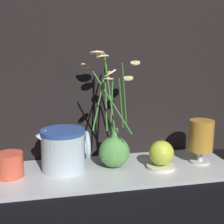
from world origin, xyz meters
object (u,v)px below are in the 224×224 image
object	(u,v)px
vase_with_flowers	(114,146)
yellow_mug	(9,165)
ceramic_pitcher	(64,148)
tea_glass	(201,137)
orange_fruit	(161,153)

from	to	relation	value
vase_with_flowers	yellow_mug	world-z (taller)	vase_with_flowers
vase_with_flowers	ceramic_pitcher	world-z (taller)	vase_with_flowers
vase_with_flowers	tea_glass	xyz separation A→B (m)	(0.30, -0.02, 0.02)
ceramic_pitcher	tea_glass	world-z (taller)	tea_glass
vase_with_flowers	yellow_mug	xyz separation A→B (m)	(-0.33, -0.01, -0.03)
yellow_mug	orange_fruit	size ratio (longest dim) A/B	1.02
ceramic_pitcher	tea_glass	bearing A→B (deg)	-3.80
tea_glass	orange_fruit	distance (m)	0.15
yellow_mug	ceramic_pitcher	size ratio (longest dim) A/B	0.55
vase_with_flowers	yellow_mug	size ratio (longest dim) A/B	4.15
tea_glass	vase_with_flowers	bearing A→B (deg)	176.13
tea_glass	orange_fruit	size ratio (longest dim) A/B	1.65
vase_with_flowers	orange_fruit	size ratio (longest dim) A/B	4.23
yellow_mug	ceramic_pitcher	xyz separation A→B (m)	(0.17, 0.02, 0.04)
ceramic_pitcher	yellow_mug	bearing A→B (deg)	-172.64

